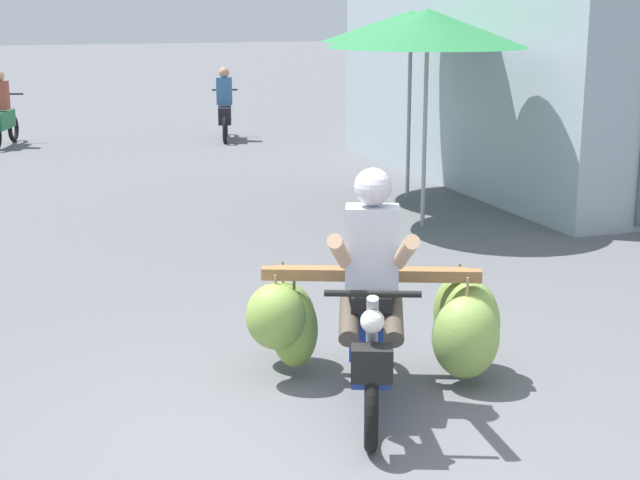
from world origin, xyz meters
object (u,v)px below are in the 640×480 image
market_umbrella_further_along (428,28)px  motorbike_distant_ahead_right (225,111)px  motorbike_main_loaded (379,318)px  motorbike_distant_ahead_left (2,116)px  market_umbrella_near_shop (411,26)px

market_umbrella_further_along → motorbike_distant_ahead_right: bearing=93.2°
motorbike_main_loaded → motorbike_distant_ahead_left: size_ratio=1.30×
motorbike_distant_ahead_left → market_umbrella_further_along: 9.77m
motorbike_distant_ahead_left → motorbike_distant_ahead_right: (4.08, -0.48, 0.00)m
motorbike_main_loaded → market_umbrella_further_along: size_ratio=0.81×
motorbike_main_loaded → motorbike_distant_ahead_right: 12.50m
motorbike_main_loaded → motorbike_distant_ahead_left: bearing=99.6°
market_umbrella_further_along → motorbike_distant_ahead_left: bearing=118.1°
market_umbrella_near_shop → market_umbrella_further_along: bearing=-108.3°
motorbike_distant_ahead_right → market_umbrella_further_along: (0.45, -8.01, 1.74)m
market_umbrella_near_shop → market_umbrella_further_along: (-0.54, -1.63, 0.02)m
motorbike_main_loaded → motorbike_distant_ahead_right: (1.92, 12.35, 0.08)m
motorbike_distant_ahead_left → market_umbrella_further_along: (4.53, -8.48, 1.74)m
motorbike_distant_ahead_right → market_umbrella_further_along: 8.21m
motorbike_main_loaded → market_umbrella_further_along: market_umbrella_further_along is taller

